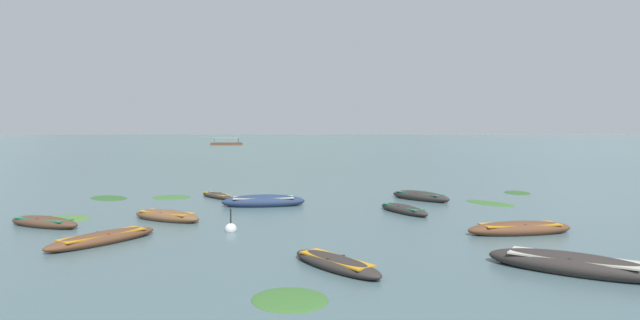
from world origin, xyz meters
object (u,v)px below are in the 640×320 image
at_px(rowboat_4, 167,216).
at_px(mooring_buoy, 231,229).
at_px(rowboat_9, 571,264).
at_px(rowboat_5, 420,196).
at_px(rowboat_10, 264,201).
at_px(rowboat_6, 44,222).
at_px(rowboat_1, 404,209).
at_px(rowboat_2, 336,263).
at_px(ferry_0, 226,143).
at_px(rowboat_0, 217,196).
at_px(rowboat_7, 520,229).
at_px(rowboat_3, 103,238).

relative_size(rowboat_4, mooring_buoy, 3.58).
bearing_deg(rowboat_9, rowboat_4, 146.86).
distance_m(rowboat_5, rowboat_10, 9.28).
distance_m(rowboat_4, rowboat_10, 5.83).
bearing_deg(rowboat_6, rowboat_5, 22.37).
relative_size(rowboat_1, rowboat_2, 1.04).
bearing_deg(rowboat_1, ferry_0, 101.71).
height_order(rowboat_0, rowboat_1, rowboat_1).
xyz_separation_m(rowboat_0, rowboat_1, (10.16, -6.09, 0.03)).
distance_m(rowboat_7, ferry_0, 144.04).
bearing_deg(rowboat_0, rowboat_3, -99.71).
bearing_deg(rowboat_1, rowboat_9, -76.45).
height_order(rowboat_4, ferry_0, ferry_0).
xyz_separation_m(rowboat_2, rowboat_9, (6.68, -0.69, 0.07)).
xyz_separation_m(rowboat_3, rowboat_4, (1.07, 4.59, 0.02)).
xyz_separation_m(rowboat_3, mooring_buoy, (4.32, 1.86, -0.06)).
relative_size(rowboat_2, rowboat_6, 0.92).
bearing_deg(ferry_0, rowboat_5, -77.07).
distance_m(rowboat_2, rowboat_3, 8.91).
height_order(rowboat_2, ferry_0, ferry_0).
distance_m(rowboat_3, rowboat_6, 4.98).
height_order(rowboat_0, ferry_0, ferry_0).
bearing_deg(rowboat_2, rowboat_6, 149.45).
xyz_separation_m(rowboat_10, ferry_0, (-20.96, 132.72, 0.21)).
height_order(rowboat_5, rowboat_9, rowboat_9).
height_order(rowboat_3, rowboat_7, rowboat_7).
relative_size(rowboat_6, rowboat_9, 0.85).
xyz_separation_m(rowboat_2, rowboat_7, (7.61, 4.60, 0.04)).
bearing_deg(rowboat_4, rowboat_9, -33.14).
relative_size(rowboat_2, rowboat_3, 0.86).
xyz_separation_m(rowboat_2, rowboat_10, (-2.95, 12.42, 0.09)).
bearing_deg(ferry_0, rowboat_2, -80.64).
bearing_deg(rowboat_4, rowboat_6, -164.99).
relative_size(rowboat_3, mooring_buoy, 3.82).
distance_m(rowboat_9, rowboat_10, 16.27).
relative_size(rowboat_0, rowboat_7, 0.69).
bearing_deg(rowboat_2, rowboat_1, 67.13).
xyz_separation_m(rowboat_4, rowboat_9, (13.72, -8.96, 0.03)).
bearing_deg(rowboat_1, rowboat_0, 149.08).
bearing_deg(mooring_buoy, rowboat_4, 140.06).
bearing_deg(rowboat_4, mooring_buoy, -39.94).
distance_m(rowboat_1, rowboat_3, 13.71).
bearing_deg(rowboat_10, rowboat_6, -148.52).
relative_size(rowboat_10, mooring_buoy, 4.32).
bearing_deg(rowboat_2, rowboat_5, 66.96).
xyz_separation_m(rowboat_7, mooring_buoy, (-11.40, 0.95, -0.09)).
xyz_separation_m(ferry_0, mooring_buoy, (20.12, -139.60, -0.34)).
bearing_deg(rowboat_7, rowboat_3, -176.66).
height_order(rowboat_1, rowboat_10, rowboat_10).
relative_size(rowboat_1, ferry_0, 0.35).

